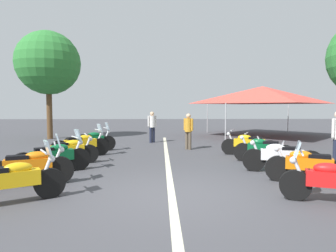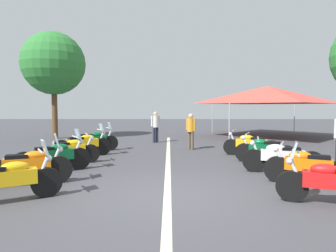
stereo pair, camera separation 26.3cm
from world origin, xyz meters
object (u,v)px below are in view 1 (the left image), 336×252
motorcycle_left_row_4 (81,144)px  motorcycle_right_row_1 (308,165)px  motorcycle_left_row_3 (68,151)px  bystander_2 (152,125)px  motorcycle_left_row_1 (30,166)px  bystander_0 (188,129)px  motorcycle_left_row_0 (10,181)px  event_tent (263,95)px  roadside_tree_0 (48,63)px  motorcycle_left_row_2 (54,157)px  motorcycle_right_row_0 (336,181)px  motorcycle_right_row_2 (281,156)px  motorcycle_left_row_5 (90,141)px  motorcycle_right_row_3 (263,149)px  motorcycle_right_row_4 (249,144)px

motorcycle_left_row_4 → motorcycle_right_row_1: (-3.99, -6.55, -0.02)m
motorcycle_left_row_3 → bystander_2: size_ratio=1.15×
motorcycle_left_row_4 → bystander_2: bystander_2 is taller
motorcycle_left_row_1 → motorcycle_left_row_3: (2.62, -0.07, -0.02)m
motorcycle_right_row_1 → bystander_0: 6.34m
motorcycle_left_row_0 → event_tent: size_ratio=0.28×
roadside_tree_0 → motorcycle_left_row_3: bearing=-155.6°
motorcycle_left_row_2 → bystander_2: (7.10, -2.58, 0.48)m
motorcycle_left_row_4 → motorcycle_right_row_0: bearing=-71.4°
motorcycle_left_row_1 → motorcycle_right_row_1: motorcycle_left_row_1 is taller
motorcycle_left_row_3 → event_tent: event_tent is taller
motorcycle_left_row_3 → bystander_2: bearing=43.6°
motorcycle_left_row_4 → motorcycle_left_row_1: bearing=-122.2°
motorcycle_left_row_2 → motorcycle_right_row_2: bearing=-33.9°
motorcycle_left_row_3 → motorcycle_left_row_4: 1.41m
motorcycle_left_row_0 → motorcycle_left_row_5: size_ratio=0.92×
motorcycle_right_row_2 → motorcycle_right_row_3: motorcycle_right_row_2 is taller
bystander_0 → motorcycle_right_row_1: bearing=69.1°
motorcycle_left_row_1 → motorcycle_right_row_2: motorcycle_left_row_1 is taller
motorcycle_left_row_4 → motorcycle_right_row_0: 8.37m
motorcycle_right_row_0 → motorcycle_right_row_3: size_ratio=1.08×
motorcycle_left_row_1 → motorcycle_left_row_5: (5.35, -0.13, -0.00)m
motorcycle_right_row_0 → motorcycle_right_row_4: (5.64, -0.03, -0.00)m
motorcycle_left_row_5 → motorcycle_right_row_3: bearing=-46.0°
motorcycle_right_row_2 → motorcycle_left_row_4: bearing=-7.2°
motorcycle_left_row_5 → event_tent: event_tent is taller
motorcycle_left_row_4 → motorcycle_right_row_3: motorcycle_left_row_4 is taller
motorcycle_left_row_5 → motorcycle_left_row_0: bearing=-113.7°
motorcycle_left_row_2 → motorcycle_right_row_3: bearing=-20.8°
bystander_2 → motorcycle_left_row_5: bearing=107.5°
motorcycle_left_row_0 → motorcycle_left_row_4: 5.30m
motorcycle_left_row_4 → motorcycle_left_row_5: 1.32m
motorcycle_left_row_1 → roadside_tree_0: (10.46, 3.48, 3.96)m
motorcycle_left_row_2 → motorcycle_right_row_1: (-1.33, -6.61, -0.02)m
bystander_2 → roadside_tree_0: (1.99, 6.11, 3.47)m
roadside_tree_0 → event_tent: 13.20m
motorcycle_left_row_4 → motorcycle_right_row_4: bearing=-29.0°
motorcycle_right_row_1 → event_tent: 12.05m
motorcycle_right_row_4 → motorcycle_right_row_0: bearing=112.6°
motorcycle_right_row_0 → motorcycle_right_row_4: bearing=-68.2°
motorcycle_left_row_4 → bystander_2: size_ratio=1.20×
motorcycle_left_row_0 → motorcycle_right_row_0: 6.28m
motorcycle_right_row_2 → roadside_tree_0: size_ratio=0.34×
motorcycle_left_row_0 → motorcycle_left_row_5: 6.63m
motorcycle_right_row_4 → bystander_0: 2.80m
motorcycle_left_row_3 → motorcycle_right_row_1: bearing=-44.1°
motorcycle_left_row_0 → bystander_0: size_ratio=1.19×
motorcycle_left_row_1 → roadside_tree_0: roadside_tree_0 is taller
bystander_2 → event_tent: (3.07, -6.93, 1.69)m
motorcycle_left_row_2 → bystander_0: bearing=13.7°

